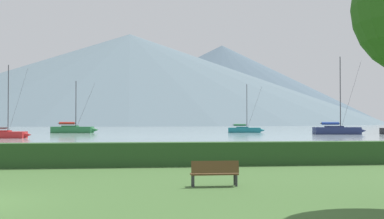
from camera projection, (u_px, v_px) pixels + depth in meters
The scene contains 9 objects.
harbor_water at pixel (114, 128), 150.29m from camera, with size 320.00×246.00×0.00m, color #8C9EA3.
hedge_line at pixel (31, 155), 25.29m from camera, with size 80.00×1.20×1.25m, color #284C23.
sailboat_slip_1 at pixel (245, 130), 94.43m from camera, with size 7.20×3.16×9.33m.
sailboat_slip_2 at pixel (5, 134), 65.95m from camera, with size 6.66×2.92×9.82m.
sailboat_slip_3 at pixel (337, 130), 83.79m from camera, with size 9.03×3.57×13.22m.
sailboat_slip_4 at pixel (73, 129), 91.92m from camera, with size 8.87×3.79×9.72m.
park_bench_near_path at pixel (215, 172), 18.09m from camera, with size 1.75×0.48×0.95m.
distant_hill_west_ridge at pixel (222, 84), 411.60m from camera, with size 254.52×254.52×64.76m, color #4C6070.
distant_hill_east_ridge at pixel (130, 79), 350.02m from camera, with size 345.79×345.79×63.50m, color slate.
Camera 1 is at (5.08, -15.16, 2.44)m, focal length 46.19 mm.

